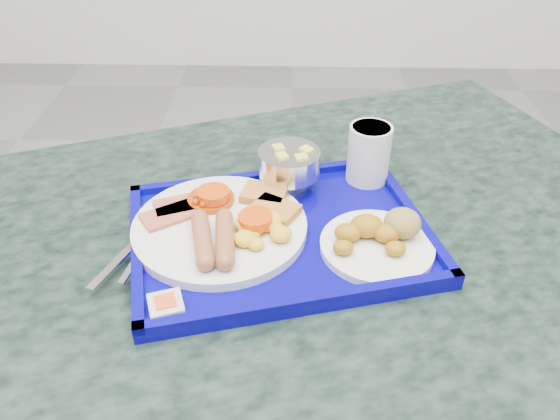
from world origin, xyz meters
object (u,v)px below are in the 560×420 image
main_plate (225,224)px  juice_cup (369,152)px  bread_plate (380,238)px  tray (280,235)px  table (283,336)px  fruit_bowl (289,164)px

main_plate → juice_cup: (0.22, 0.15, 0.04)m
main_plate → bread_plate: bread_plate is taller
tray → main_plate: 0.08m
bread_plate → juice_cup: (0.00, 0.18, 0.04)m
table → juice_cup: size_ratio=15.30×
tray → main_plate: size_ratio=1.92×
bread_plate → fruit_bowl: (-0.13, 0.15, 0.03)m
table → tray: 0.21m
main_plate → fruit_bowl: (0.09, 0.12, 0.03)m
table → fruit_bowl: size_ratio=14.86×
table → bread_plate: bearing=-8.7°
tray → bread_plate: size_ratio=3.06×
juice_cup → tray: bearing=-133.4°
bread_plate → juice_cup: juice_cup is taller
table → bread_plate: 0.27m
tray → juice_cup: bearing=46.6°
main_plate → fruit_bowl: fruit_bowl is taller
table → bread_plate: size_ratio=9.28×
main_plate → juice_cup: juice_cup is taller
fruit_bowl → table: bearing=-92.6°
main_plate → fruit_bowl: bearing=52.6°
main_plate → tray: bearing=0.0°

